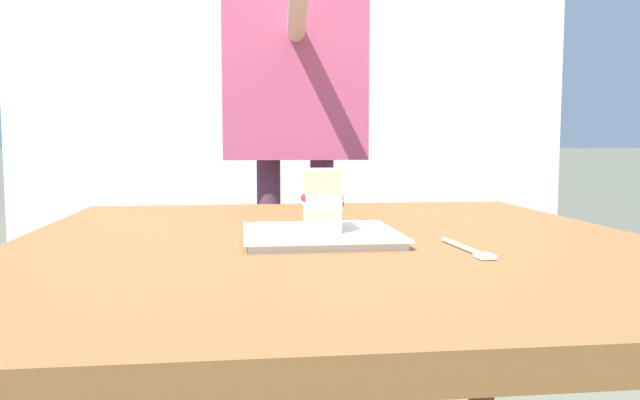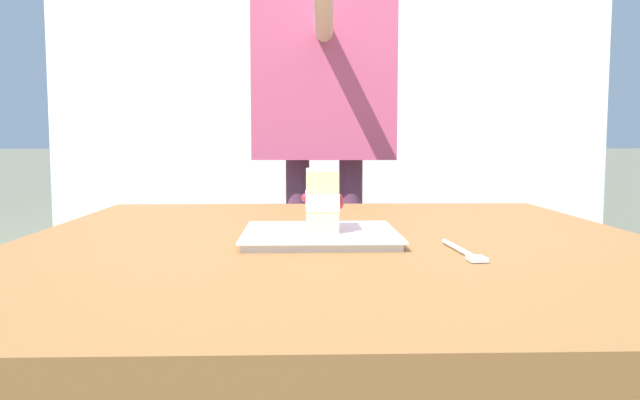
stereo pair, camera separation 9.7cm
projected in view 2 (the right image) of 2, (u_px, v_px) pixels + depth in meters
name	position (u px, v px, depth m)	size (l,w,h in m)	color
patio_table	(337.00, 294.00, 1.10)	(1.20, 1.09, 0.75)	brown
dessert_plate	(320.00, 235.00, 1.06)	(0.26, 0.26, 0.02)	white
cake_slice	(322.00, 200.00, 1.06)	(0.10, 0.07, 0.10)	#EAD18C
dessert_fork	(463.00, 252.00, 0.93)	(0.17, 0.03, 0.01)	silver
diner_person	(324.00, 76.00, 2.07)	(0.61, 0.47, 1.69)	#5D3049
patio_building	(316.00, 61.00, 5.44)	(5.66, 2.38, 3.20)	silver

